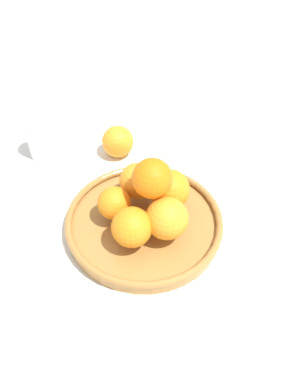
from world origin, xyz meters
name	(u,v)px	position (x,y,z in m)	size (l,w,h in m)	color
ground_plane	(144,227)	(0.00, 0.00, 0.00)	(4.00, 4.00, 0.00)	silver
fruit_bowl	(144,222)	(0.00, 0.00, 0.02)	(0.32, 0.32, 0.03)	#A57238
orange_pile	(149,199)	(-0.01, 0.01, 0.08)	(0.20, 0.19, 0.14)	orange
stray_orange	(118,142)	(-0.18, -0.17, 0.04)	(0.08, 0.08, 0.08)	orange
drinking_glass	(41,138)	(-0.09, -0.34, 0.05)	(0.07, 0.07, 0.10)	white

